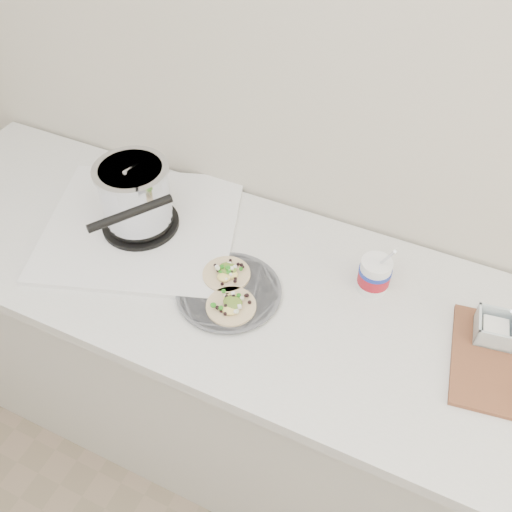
% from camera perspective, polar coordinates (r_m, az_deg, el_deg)
% --- Properties ---
extents(counter, '(2.44, 0.66, 0.90)m').
position_cam_1_polar(counter, '(1.83, 3.58, -13.00)').
color(counter, beige).
rests_on(counter, ground).
extents(stove, '(0.66, 0.64, 0.26)m').
position_cam_1_polar(stove, '(1.61, -11.77, 4.91)').
color(stove, silver).
rests_on(stove, counter).
extents(taco_plate, '(0.27, 0.27, 0.04)m').
position_cam_1_polar(taco_plate, '(1.46, -2.75, -3.37)').
color(taco_plate, '#54565B').
rests_on(taco_plate, counter).
extents(tub, '(0.08, 0.08, 0.19)m').
position_cam_1_polar(tub, '(1.47, 11.94, -1.60)').
color(tub, white).
rests_on(tub, counter).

